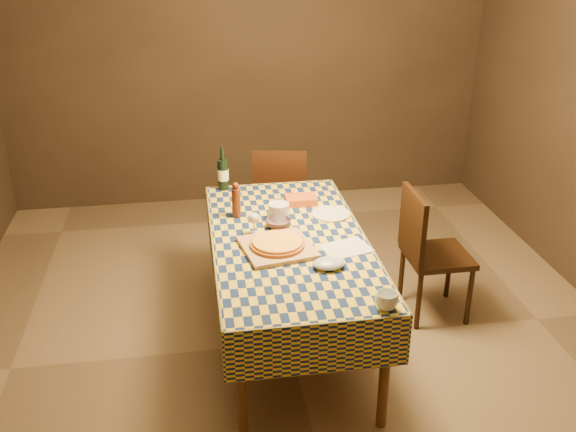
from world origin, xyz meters
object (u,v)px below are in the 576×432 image
at_px(wine_bottle, 223,174).
at_px(chair_far, 280,194).
at_px(bowl, 278,223).
at_px(white_plate, 331,214).
at_px(cutting_board, 277,247).
at_px(chair_right, 427,247).
at_px(dining_table, 289,250).
at_px(pizza, 277,243).

bearing_deg(wine_bottle, chair_far, 41.13).
height_order(bowl, white_plate, bowl).
xyz_separation_m(cutting_board, chair_right, (1.07, 0.33, -0.26)).
relative_size(dining_table, wine_bottle, 5.89).
relative_size(dining_table, white_plate, 7.29).
bearing_deg(white_plate, bowl, -161.28).
height_order(pizza, chair_right, chair_right).
bearing_deg(bowl, white_plate, 18.72).
relative_size(bowl, chair_right, 0.17).
xyz_separation_m(cutting_board, chair_far, (0.22, 1.40, -0.26)).
relative_size(cutting_board, wine_bottle, 1.27).
bearing_deg(wine_bottle, bowl, -66.28).
bearing_deg(wine_bottle, pizza, -75.66).
height_order(cutting_board, chair_far, chair_far).
bearing_deg(dining_table, bowl, 103.50).
distance_m(pizza, wine_bottle, 1.02).
bearing_deg(wine_bottle, white_plate, -40.07).
distance_m(dining_table, white_plate, 0.45).
xyz_separation_m(dining_table, white_plate, (0.32, 0.30, 0.08)).
distance_m(cutting_board, chair_right, 1.15).
xyz_separation_m(cutting_board, pizza, (-0.00, 0.00, 0.03)).
xyz_separation_m(wine_bottle, white_plate, (0.67, -0.56, -0.11)).
xyz_separation_m(bowl, chair_right, (1.02, 0.03, -0.27)).
xyz_separation_m(wine_bottle, chair_right, (1.32, -0.65, -0.36)).
xyz_separation_m(pizza, white_plate, (0.41, 0.43, -0.03)).
distance_m(pizza, chair_far, 1.45).
bearing_deg(wine_bottle, cutting_board, -75.66).
relative_size(dining_table, bowl, 11.55).
relative_size(bowl, white_plate, 0.63).
bearing_deg(chair_far, bowl, -98.97).
height_order(wine_bottle, chair_right, wine_bottle).
height_order(pizza, wine_bottle, wine_bottle).
xyz_separation_m(white_plate, chair_far, (-0.19, 0.97, -0.25)).
height_order(pizza, bowl, pizza).
distance_m(bowl, wine_bottle, 0.75).
bearing_deg(pizza, chair_far, 80.99).
relative_size(cutting_board, bowl, 2.49).
distance_m(pizza, white_plate, 0.60).
bearing_deg(bowl, dining_table, -76.50).
xyz_separation_m(white_plate, chair_right, (0.65, -0.09, -0.25)).
bearing_deg(dining_table, pizza, -125.77).
relative_size(wine_bottle, white_plate, 1.24).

